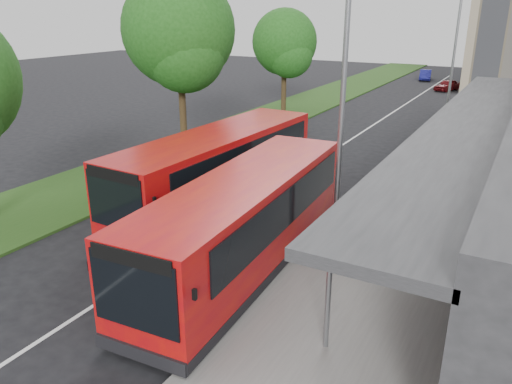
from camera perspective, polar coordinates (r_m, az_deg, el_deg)
ground at (r=16.55m, az=-7.45°, el=-5.79°), size 120.00×120.00×0.00m
pavement at (r=32.76m, az=23.26°, el=5.98°), size 5.00×80.00×0.15m
grass_verge at (r=36.37m, az=2.43°, el=8.82°), size 5.00×80.00×0.10m
lane_centre_line at (r=29.22m, az=10.28°, el=5.60°), size 0.12×70.00×0.01m
kerb_dashes at (r=32.18m, az=18.26°, el=6.24°), size 0.12×56.00×0.01m
tree_mid at (r=26.39m, az=-8.74°, el=17.02°), size 5.63×5.63×9.05m
tree_far at (r=36.69m, az=3.30°, el=16.29°), size 4.57×4.57×7.33m
lamp_post_near at (r=14.90m, az=9.56°, el=10.31°), size 1.44×0.28×8.00m
lamp_post_far at (r=34.28m, az=21.59°, el=14.68°), size 1.44×0.28×8.00m
bus_main at (r=14.33m, az=-1.23°, el=-3.52°), size 3.13×10.08×2.81m
bus_second at (r=18.87m, az=-4.37°, el=2.53°), size 3.06×10.43×2.92m
litter_bin at (r=22.40m, az=19.39°, el=1.83°), size 0.53×0.53×0.88m
bollard at (r=30.94m, az=21.12°, el=6.60°), size 0.21×0.21×0.99m
car_near at (r=50.88m, az=21.01°, el=11.33°), size 2.25×3.26×1.03m
car_far at (r=57.98m, az=18.79°, el=12.55°), size 1.70×3.45×1.09m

